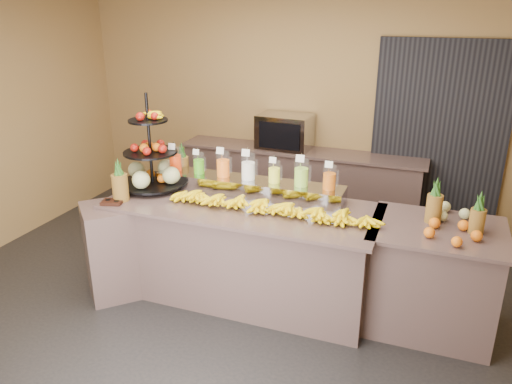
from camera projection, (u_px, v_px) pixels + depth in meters
The scene contains 20 objects.
ground at pixel (230, 309), 4.60m from camera, with size 6.00×6.00×0.00m, color black.
room_envelope at pixel (279, 93), 4.57m from camera, with size 6.04×5.02×2.82m.
buffet_counter at pixel (229, 250), 4.71m from camera, with size 2.75×1.25×0.93m.
right_counter at pixel (432, 277), 4.23m from camera, with size 1.08×0.88×0.93m.
back_ledge at pixel (299, 185), 6.41m from camera, with size 3.10×0.55×0.93m.
pitcher_tray at pixel (248, 187), 4.77m from camera, with size 1.85×0.30×0.15m, color gray.
juice_pitcher_orange_a at pixel (175, 160), 4.97m from camera, with size 0.13×0.13×0.30m.
juice_pitcher_green at pixel (199, 164), 4.88m from camera, with size 0.11×0.11×0.27m.
juice_pitcher_orange_b at pixel (223, 166), 4.79m from camera, with size 0.13×0.13×0.32m.
juice_pitcher_milk at pixel (248, 168), 4.71m from camera, with size 0.13×0.14×0.32m.
juice_pitcher_lemon at pixel (274, 173), 4.63m from camera, with size 0.11×0.12×0.27m.
juice_pitcher_lime at pixel (301, 174), 4.54m from camera, with size 0.13×0.14×0.32m.
juice_pitcher_orange_c at pixel (329, 179), 4.45m from camera, with size 0.12×0.12×0.29m.
banana_heap at pixel (267, 204), 4.37m from camera, with size 1.95×0.18×0.16m.
fruit_stand at pixel (155, 165), 4.86m from camera, with size 0.71×0.71×0.94m.
condiment_caddy at pixel (112, 202), 4.56m from camera, with size 0.19×0.14×0.03m, color black.
pineapple_left_a at pixel (120, 185), 4.59m from camera, with size 0.15×0.15×0.41m.
pineapple_left_b at pixel (182, 165), 5.17m from camera, with size 0.13×0.13×0.40m.
right_fruit_pile at pixel (451, 223), 3.97m from camera, with size 0.46×0.44×0.24m.
oven_warmer at pixel (285, 132), 6.24m from camera, with size 0.65×0.46×0.43m, color gray.
Camera 1 is at (1.61, -3.59, 2.64)m, focal length 35.00 mm.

